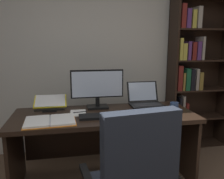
% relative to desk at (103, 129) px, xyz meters
% --- Properties ---
extents(wall_back, '(5.41, 0.12, 2.88)m').
position_rel_desk_xyz_m(wall_back, '(0.13, 0.79, 0.91)').
color(wall_back, beige).
rests_on(wall_back, ground).
extents(desk, '(1.76, 0.69, 0.72)m').
position_rel_desk_xyz_m(desk, '(0.00, 0.00, 0.00)').
color(desk, black).
rests_on(desk, ground).
extents(bookshelf, '(0.80, 0.28, 1.97)m').
position_rel_desk_xyz_m(bookshelf, '(1.29, 0.57, 0.48)').
color(bookshelf, black).
rests_on(bookshelf, ground).
extents(monitor, '(0.56, 0.16, 0.41)m').
position_rel_desk_xyz_m(monitor, '(-0.04, 0.14, 0.40)').
color(monitor, black).
rests_on(monitor, desk).
extents(laptop, '(0.35, 0.33, 0.24)m').
position_rel_desk_xyz_m(laptop, '(0.49, 0.15, 0.25)').
color(laptop, black).
rests_on(laptop, desk).
extents(keyboard, '(0.42, 0.15, 0.02)m').
position_rel_desk_xyz_m(keyboard, '(-0.04, -0.19, 0.20)').
color(keyboard, black).
rests_on(keyboard, desk).
extents(computer_mouse, '(0.06, 0.10, 0.04)m').
position_rel_desk_xyz_m(computer_mouse, '(0.26, -0.19, 0.21)').
color(computer_mouse, black).
rests_on(computer_mouse, desk).
extents(reading_stand_with_book, '(0.33, 0.26, 0.13)m').
position_rel_desk_xyz_m(reading_stand_with_book, '(-0.53, 0.20, 0.26)').
color(reading_stand_with_book, black).
rests_on(reading_stand_with_book, desk).
extents(open_binder, '(0.45, 0.34, 0.02)m').
position_rel_desk_xyz_m(open_binder, '(-0.50, -0.24, 0.20)').
color(open_binder, orange).
rests_on(open_binder, desk).
extents(notepad, '(0.16, 0.22, 0.01)m').
position_rel_desk_xyz_m(notepad, '(-0.25, -0.03, 0.20)').
color(notepad, white).
rests_on(notepad, desk).
extents(pen, '(0.14, 0.03, 0.01)m').
position_rel_desk_xyz_m(pen, '(-0.23, -0.03, 0.21)').
color(pen, black).
rests_on(pen, notepad).
extents(coffee_mug, '(0.09, 0.09, 0.09)m').
position_rel_desk_xyz_m(coffee_mug, '(0.71, -0.11, 0.24)').
color(coffee_mug, '#334C7A').
rests_on(coffee_mug, desk).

